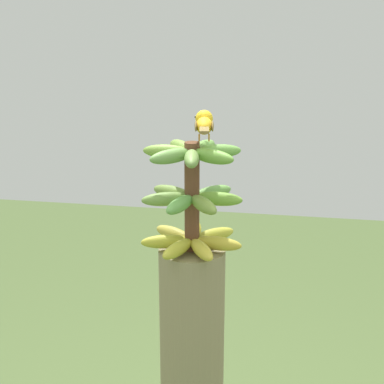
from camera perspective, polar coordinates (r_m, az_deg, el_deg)
The scene contains 2 objects.
banana_bunch at distance 1.83m, azimuth 0.01°, elevation -0.51°, with size 0.32×0.31×0.34m.
perched_bird at distance 1.80m, azimuth 1.15°, elevation 6.48°, with size 0.07×0.21×0.09m.
Camera 1 is at (0.30, -1.72, 1.94)m, focal length 56.62 mm.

